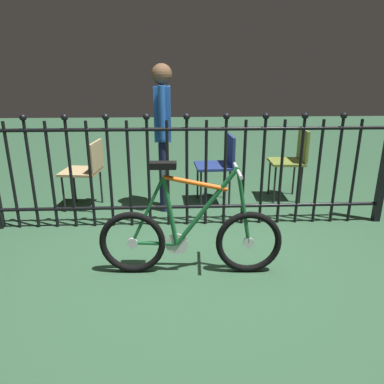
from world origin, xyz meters
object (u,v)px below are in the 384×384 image
(chair_tan, at_px, (87,167))
(person_visitor, at_px, (163,126))
(chair_olive, at_px, (293,157))
(bicycle, at_px, (190,237))
(chair_navy, at_px, (220,161))

(chair_tan, xyz_separation_m, person_visitor, (0.90, -0.07, 0.49))
(person_visitor, bearing_deg, chair_olive, 9.35)
(chair_tan, distance_m, chair_olive, 2.51)
(chair_olive, bearing_deg, bicycle, -128.13)
(chair_navy, xyz_separation_m, chair_tan, (-1.57, -0.09, -0.03))
(chair_navy, xyz_separation_m, chair_olive, (0.93, 0.10, 0.02))
(chair_olive, bearing_deg, person_visitor, -170.65)
(chair_navy, distance_m, person_visitor, 0.83)
(bicycle, xyz_separation_m, chair_tan, (-1.14, 1.53, 0.18))
(chair_tan, height_order, person_visitor, person_visitor)
(chair_olive, height_order, person_visitor, person_visitor)
(bicycle, xyz_separation_m, chair_olive, (1.36, 1.73, 0.23))
(person_visitor, bearing_deg, chair_tan, 175.76)
(bicycle, distance_m, person_visitor, 1.63)
(bicycle, bearing_deg, chair_navy, 75.17)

